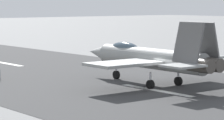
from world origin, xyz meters
TOP-DOWN VIEW (x-y plane):
  - ground_plane at (0.00, 0.00)m, footprint 400.00×400.00m
  - runway_strip at (-0.02, 0.00)m, footprint 240.00×26.00m
  - fighter_jet at (2.60, -1.75)m, footprint 16.53×13.44m
  - marker_cone_mid at (6.42, -12.24)m, footprint 0.44×0.44m

SIDE VIEW (x-z plane):
  - ground_plane at x=0.00m, z-range 0.00..0.00m
  - runway_strip at x=-0.02m, z-range 0.00..0.02m
  - marker_cone_mid at x=6.42m, z-range 0.00..0.55m
  - fighter_jet at x=2.60m, z-range -0.41..5.15m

